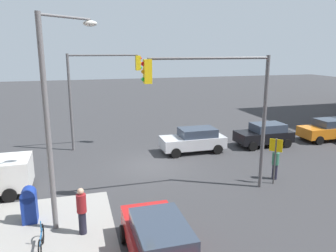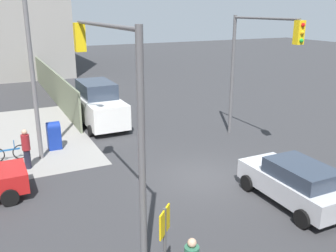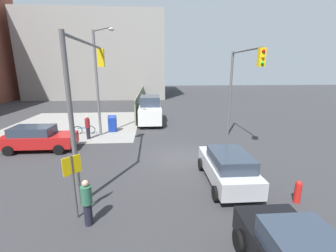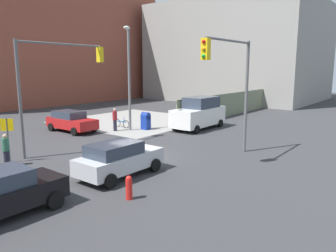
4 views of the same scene
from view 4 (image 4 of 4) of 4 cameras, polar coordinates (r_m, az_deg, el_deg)
The scene contains 19 objects.
ground_plane at distance 19.19m, azimuth -5.15°, elevation -5.01°, with size 120.00×120.00×0.00m, color #333335.
sidewalk_corner at distance 31.65m, azimuth -5.89°, elevation 0.99°, with size 12.00×12.00×0.01m, color gray.
construction_fence at distance 35.22m, azimuth 10.99°, elevation 3.74°, with size 19.44×0.12×2.40m, color slate.
building_warehouse_north at distance 55.00m, azimuth -21.01°, elevation 14.29°, with size 32.00×18.00×19.25m.
building_loft_east at distance 55.09m, azimuth 12.36°, elevation 12.30°, with size 20.00×24.00×14.65m.
smokestack at distance 61.63m, azimuth -6.14°, elevation 14.45°, with size 1.80×1.80×19.44m, color brown.
traffic_signal_nw_corner at distance 20.61m, azimuth -18.88°, elevation 8.66°, with size 6.06×0.36×6.50m.
traffic_signal_se_corner at distance 18.07m, azimuth 11.11°, elevation 8.68°, with size 4.98×0.36×6.50m.
street_lamp_corner at distance 25.93m, azimuth -6.83°, elevation 9.39°, with size 2.15×1.90×8.00m.
warning_sign_two_way at distance 19.16m, azimuth -26.17°, elevation -1.02°, with size 0.48×0.48×2.40m.
mailbox_blue at distance 26.81m, azimuth -3.90°, elevation 1.01°, with size 0.56×0.64×1.43m.
fire_hydrant at distance 12.83m, azimuth -6.81°, elevation -10.52°, with size 0.26×0.26×0.94m.
sedan_black at distance 12.59m, azimuth -27.01°, elevation -10.29°, with size 3.96×2.02×1.62m.
coupe_red at distance 26.99m, azimuth -16.52°, elevation 0.85°, with size 2.02×4.45×1.62m.
sedan_silver at distance 15.43m, azimuth -8.57°, elevation -5.60°, with size 4.26×2.02×1.62m.
van_white_delivery at distance 27.22m, azimuth 5.43°, elevation 2.22°, with size 5.40×2.32×2.62m.
pedestrian_crossing at distance 18.68m, azimuth -26.39°, elevation -3.71°, with size 0.36×0.36×1.68m.
pedestrian_waiting at distance 26.42m, azimuth -9.24°, elevation 1.19°, with size 0.36×0.36×1.83m.
bicycle_leaning_on_fence at distance 27.97m, azimuth -8.07°, elevation 0.44°, with size 0.05×1.75×0.97m.
Camera 4 is at (-13.46, -12.74, 4.99)m, focal length 35.00 mm.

